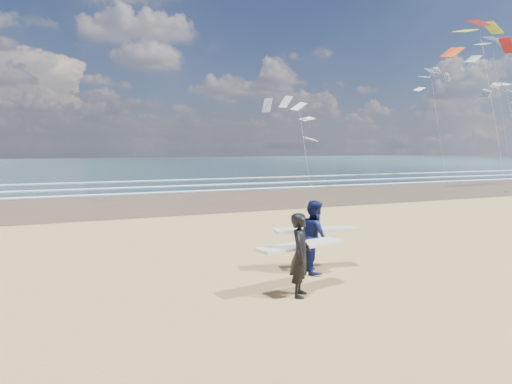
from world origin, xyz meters
name	(u,v)px	position (x,y,z in m)	size (l,w,h in m)	color
wet_sand_strip	(415,190)	(20.00, 18.00, 0.01)	(220.00, 12.00, 0.01)	brown
ocean	(208,164)	(20.00, 72.00, 0.01)	(220.00, 100.00, 0.02)	#182D34
foam_breakers	(340,180)	(20.00, 28.10, 0.05)	(220.00, 11.70, 0.05)	white
surfer_near	(300,254)	(0.49, -0.23, 0.93)	(2.26, 1.23, 1.83)	black
surfer_far	(315,236)	(1.72, 1.29, 0.95)	(2.25, 1.32, 1.88)	#0B1343
kite_0	(488,80)	(25.16, 16.46, 8.17)	(6.94, 4.86, 14.02)	slate
kite_1	(302,131)	(14.88, 26.33, 4.53)	(6.11, 4.77, 7.96)	slate
kite_2	(499,90)	(37.34, 25.58, 9.00)	(6.65, 4.83, 15.82)	slate
kite_5	(436,113)	(36.12, 32.87, 7.14)	(5.43, 4.70, 13.30)	slate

